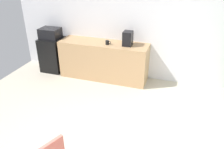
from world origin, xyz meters
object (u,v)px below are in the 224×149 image
object	(u,v)px
mini_fridge	(53,54)
microwave	(50,33)
coffee_maker	(128,38)
mug_white	(107,42)

from	to	relation	value
mini_fridge	microwave	distance (m)	0.56
microwave	coffee_maker	bearing A→B (deg)	0.00
microwave	mug_white	size ratio (longest dim) A/B	3.72
coffee_maker	microwave	bearing A→B (deg)	180.00
mini_fridge	mug_white	bearing A→B (deg)	-3.34
mini_fridge	coffee_maker	bearing A→B (deg)	0.00
microwave	mug_white	world-z (taller)	microwave
microwave	mini_fridge	bearing A→B (deg)	0.00
mug_white	mini_fridge	bearing A→B (deg)	176.66
mug_white	coffee_maker	size ratio (longest dim) A/B	0.40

